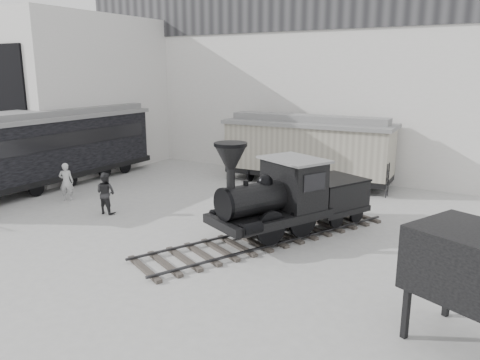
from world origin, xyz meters
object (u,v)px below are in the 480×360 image
Objects in this scene: passenger_coach at (45,148)px; coal_hopper at (475,273)px; visitor_a at (66,182)px; locomotive at (286,201)px; boxcar at (307,148)px; visitor_b at (106,193)px.

coal_hopper is at bearing -13.27° from passenger_coach.
coal_hopper reaches higher than visitor_a.
boxcar is at bearing 132.35° from locomotive.
locomotive is at bearing -174.16° from visitor_b.
coal_hopper is at bearing 163.45° from visitor_b.
passenger_coach is 6.37m from visitor_b.
passenger_coach reaches higher than locomotive.
visitor_a is (-8.33, -8.74, -1.03)m from boxcar.
boxcar is at bearing 149.91° from coal_hopper.
locomotive is 3.29× the size of coal_hopper.
boxcar reaches higher than visitor_b.
boxcar is 12.11m from visitor_a.
visitor_b is (6.03, -1.74, -1.14)m from passenger_coach.
boxcar reaches higher than visitor_a.
locomotive is 13.72m from passenger_coach.
visitor_a is at bearing -14.45° from visitor_b.
locomotive is 1.11× the size of boxcar.
visitor_a is (-10.78, -0.90, -0.43)m from locomotive.
visitor_a is at bearing -167.73° from coal_hopper.
visitor_a is 0.58× the size of coal_hopper.
locomotive is at bearing 149.38° from visitor_a.
passenger_coach reaches higher than coal_hopper.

